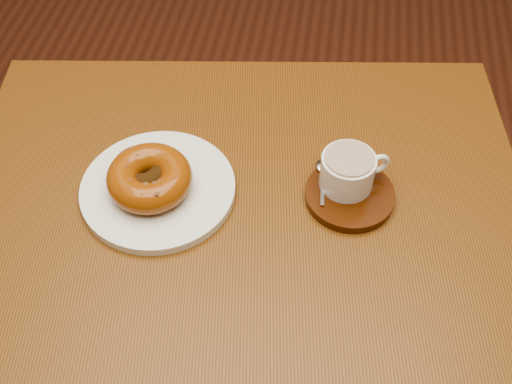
# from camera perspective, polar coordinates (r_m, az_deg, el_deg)

# --- Properties ---
(ground) EXTENTS (6.00, 6.00, 0.00)m
(ground) POSITION_cam_1_polar(r_m,az_deg,el_deg) (1.79, -5.51, -9.49)
(ground) COLOR #512719
(ground) RESTS_ON ground
(cafe_table) EXTENTS (0.93, 0.75, 0.80)m
(cafe_table) POSITION_cam_1_polar(r_m,az_deg,el_deg) (1.06, -1.08, -4.98)
(cafe_table) COLOR brown
(cafe_table) RESTS_ON ground
(donut_plate) EXTENTS (0.25, 0.25, 0.01)m
(donut_plate) POSITION_cam_1_polar(r_m,az_deg,el_deg) (0.97, -8.70, 0.25)
(donut_plate) COLOR silver
(donut_plate) RESTS_ON cafe_table
(donut_cinnamon) EXTENTS (0.12, 0.12, 0.03)m
(donut_cinnamon) POSITION_cam_1_polar(r_m,az_deg,el_deg) (0.97, -10.08, 1.97)
(donut_cinnamon) COLOR #311D09
(donut_cinnamon) RESTS_ON donut_plate
(donut_caramel) EXTENTS (0.13, 0.13, 0.05)m
(donut_caramel) POSITION_cam_1_polar(r_m,az_deg,el_deg) (0.94, -9.46, 1.23)
(donut_caramel) COLOR #83410E
(donut_caramel) RESTS_ON donut_plate
(saucer) EXTENTS (0.17, 0.17, 0.01)m
(saucer) POSITION_cam_1_polar(r_m,az_deg,el_deg) (0.96, 8.33, -0.29)
(saucer) COLOR #381807
(saucer) RESTS_ON cafe_table
(coffee_cup) EXTENTS (0.10, 0.08, 0.06)m
(coffee_cup) POSITION_cam_1_polar(r_m,az_deg,el_deg) (0.94, 8.22, 1.91)
(coffee_cup) COLOR silver
(coffee_cup) RESTS_ON saucer
(teaspoon) EXTENTS (0.02, 0.09, 0.01)m
(teaspoon) POSITION_cam_1_polar(r_m,az_deg,el_deg) (0.97, 5.92, 2.00)
(teaspoon) COLOR silver
(teaspoon) RESTS_ON saucer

